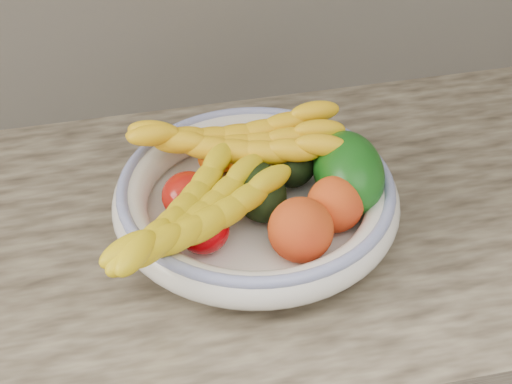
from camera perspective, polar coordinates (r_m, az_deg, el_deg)
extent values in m
cube|color=tan|center=(1.12, -0.23, -2.51)|extent=(2.44, 0.66, 0.04)
cylinder|color=silver|center=(1.09, 0.00, -2.11)|extent=(0.13, 0.13, 0.02)
cylinder|color=silver|center=(1.08, 0.00, -1.55)|extent=(0.32, 0.32, 0.01)
torus|color=silver|center=(1.07, 0.00, -0.50)|extent=(0.39, 0.39, 0.05)
torus|color=#37459C|center=(1.05, 0.00, 0.42)|extent=(0.37, 0.37, 0.02)
ellipsoid|color=#E85704|center=(1.13, -3.02, 2.44)|extent=(0.06, 0.06, 0.04)
ellipsoid|color=orange|center=(1.15, -0.41, 3.25)|extent=(0.07, 0.07, 0.05)
ellipsoid|color=orange|center=(1.11, -0.80, 1.95)|extent=(0.06, 0.06, 0.04)
ellipsoid|color=#F26005|center=(1.13, -2.57, 2.65)|extent=(0.05, 0.05, 0.05)
ellipsoid|color=#A6120A|center=(1.05, -4.95, -0.28)|extent=(0.09, 0.09, 0.06)
ellipsoid|color=#B30208|center=(1.00, -3.85, -2.74)|extent=(0.07, 0.07, 0.06)
ellipsoid|color=black|center=(1.05, 0.25, 0.04)|extent=(0.08, 0.11, 0.07)
ellipsoid|color=black|center=(1.10, 2.87, 2.18)|extent=(0.10, 0.11, 0.06)
ellipsoid|color=#0E4A0D|center=(1.07, 6.74, 1.41)|extent=(0.12, 0.14, 0.12)
ellipsoid|color=orange|center=(0.99, 3.27, -2.76)|extent=(0.11, 0.11, 0.08)
ellipsoid|color=orange|center=(1.03, 5.78, -0.89)|extent=(0.09, 0.09, 0.08)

